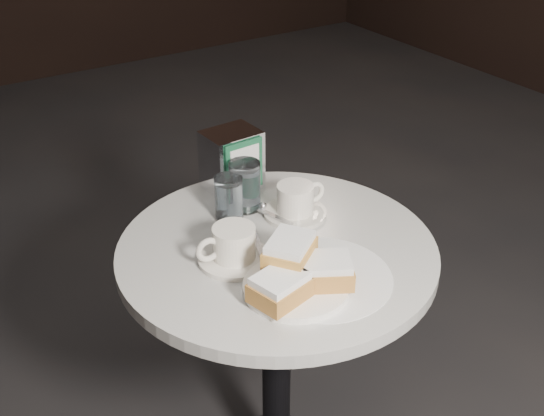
% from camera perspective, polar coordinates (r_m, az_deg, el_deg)
% --- Properties ---
extents(cafe_table, '(0.70, 0.70, 0.74)m').
position_cam_1_polar(cafe_table, '(1.61, 0.39, -9.05)').
color(cafe_table, black).
rests_on(cafe_table, ground).
extents(sugar_spill, '(0.38, 0.38, 0.00)m').
position_cam_1_polar(sugar_spill, '(1.40, 4.03, -5.76)').
color(sugar_spill, white).
rests_on(sugar_spill, cafe_table).
extents(beignet_plate, '(0.23, 0.23, 0.10)m').
position_cam_1_polar(beignet_plate, '(1.33, 2.16, -5.67)').
color(beignet_plate, white).
rests_on(beignet_plate, cafe_table).
extents(coffee_cup_left, '(0.17, 0.17, 0.08)m').
position_cam_1_polar(coffee_cup_left, '(1.42, -3.25, -3.27)').
color(coffee_cup_left, silver).
rests_on(coffee_cup_left, cafe_table).
extents(coffee_cup_right, '(0.16, 0.15, 0.08)m').
position_cam_1_polar(coffee_cup_right, '(1.58, 2.00, 0.49)').
color(coffee_cup_right, beige).
rests_on(coffee_cup_right, cafe_table).
extents(water_glass_left, '(0.08, 0.08, 0.11)m').
position_cam_1_polar(water_glass_left, '(1.56, -3.63, 0.77)').
color(water_glass_left, white).
rests_on(water_glass_left, cafe_table).
extents(water_glass_right, '(0.10, 0.10, 0.12)m').
position_cam_1_polar(water_glass_right, '(1.60, -2.29, 1.82)').
color(water_glass_right, silver).
rests_on(water_glass_right, cafe_table).
extents(napkin_dispenser, '(0.14, 0.12, 0.15)m').
position_cam_1_polar(napkin_dispenser, '(1.68, -3.36, 4.01)').
color(napkin_dispenser, white).
rests_on(napkin_dispenser, cafe_table).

